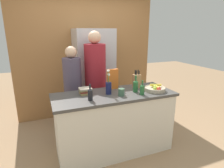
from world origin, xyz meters
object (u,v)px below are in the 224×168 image
Objects in this scene: person_at_sink at (73,88)px; person_in_blue at (95,78)px; cereal_box at (112,79)px; bottle_oil at (136,86)px; fruit_bowl at (155,89)px; coffee_mug at (121,92)px; knife_block at (137,81)px; bottle_vinegar at (90,94)px; book_stack at (85,91)px; flower_vase at (109,86)px; bottle_wine at (142,89)px; refrigerator at (94,76)px.

person_in_blue is at bearing -12.48° from person_at_sink.
cereal_box is 0.38m from bottle_oil.
fruit_bowl is 2.84× the size of coffee_mug.
knife_block is 0.89m from bottle_vinegar.
book_stack is (-0.84, -0.01, -0.06)m from knife_block.
person_in_blue is (0.40, 0.04, 0.13)m from person_at_sink.
person_in_blue is (-0.71, 0.77, 0.05)m from fruit_bowl.
flower_vase is 0.64m from person_in_blue.
cereal_box is 0.59m from bottle_vinegar.
fruit_bowl is 1.07× the size of knife_block.
flower_vase is 0.34m from book_stack.
fruit_bowl is at bearing 15.95° from bottle_wine.
book_stack is at bearing 89.62° from bottle_vinegar.
bottle_oil is (0.41, -0.06, -0.02)m from flower_vase.
person_at_sink is at bearing 146.01° from cereal_box.
refrigerator is at bearing 110.31° from knife_block.
knife_block is at bearing 14.46° from flower_vase.
bottle_oil is 0.15m from bottle_wine.
fruit_bowl is at bearing -38.60° from person_in_blue.
coffee_mug is at bearing -71.31° from person_at_sink.
coffee_mug is 0.52m from book_stack.
fruit_bowl is at bearing 1.28° from bottle_vinegar.
knife_block is 1.32× the size of bottle_vinegar.
refrigerator is 8.36× the size of bottle_vinegar.
cereal_box reaches higher than knife_block.
coffee_mug is (-0.00, -0.35, -0.10)m from cereal_box.
book_stack is at bearing -167.99° from cereal_box.
cereal_box is (-0.38, 0.08, 0.04)m from knife_block.
fruit_bowl is 0.17× the size of person_in_blue.
bottle_oil is at bearing -77.75° from refrigerator.
knife_block is 1.05m from person_at_sink.
bottle_oil is (-0.29, 0.07, 0.06)m from fruit_bowl.
bottle_vinegar is (-0.46, -0.37, -0.07)m from cereal_box.
coffee_mug is at bearing -29.30° from book_stack.
fruit_bowl is 0.88× the size of flower_vase.
person_in_blue is at bearing 100.97° from coffee_mug.
bottle_oil is 1.17× the size of bottle_wine.
person_in_blue is at bearing 109.97° from cereal_box.
flower_vase is at bearing -96.22° from refrigerator.
coffee_mug is 0.58× the size of book_stack.
flower_vase is at bearing -74.06° from person_at_sink.
bottle_vinegar is at bearing -101.17° from person_at_sink.
bottle_vinegar is at bearing -102.39° from person_in_blue.
person_in_blue is (-0.15, 0.42, -0.06)m from cereal_box.
person_at_sink reaches higher than bottle_oil.
flower_vase is 0.74m from person_at_sink.
person_in_blue is at bearing 68.82° from bottle_vinegar.
fruit_bowl is 0.29m from bottle_wine.
refrigerator reaches higher than coffee_mug.
refrigerator is 5.19× the size of flower_vase.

